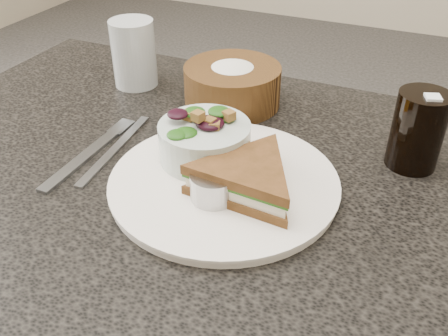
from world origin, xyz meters
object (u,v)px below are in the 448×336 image
bread_basket (232,79)px  water_glass (134,53)px  dinner_plate (224,183)px  dressing_ramekin (214,186)px  salad_bowl (205,135)px  sandwich (248,179)px  cola_glass (419,126)px

bread_basket → water_glass: 0.19m
dinner_plate → dressing_ramekin: 0.05m
dinner_plate → salad_bowl: 0.07m
salad_bowl → water_glass: 0.30m
water_glass → dinner_plate: bearing=-39.2°
sandwich → bread_basket: bearing=121.7°
sandwich → salad_bowl: bearing=153.0°
sandwich → water_glass: water_glass is taller
sandwich → cola_glass: bearing=48.6°
cola_glass → sandwich: bearing=-135.8°
bread_basket → water_glass: bearing=179.6°
bread_basket → water_glass: water_glass is taller
dinner_plate → sandwich: size_ratio=1.80×
salad_bowl → dressing_ramekin: 0.09m
bread_basket → cola_glass: (0.30, -0.07, 0.01)m
dinner_plate → dressing_ramekin: (0.00, -0.04, 0.02)m
dressing_ramekin → cola_glass: (0.21, 0.19, 0.03)m
salad_bowl → cola_glass: cola_glass is taller
bread_basket → dinner_plate: bearing=-69.3°
salad_bowl → dressing_ramekin: (0.05, -0.08, -0.02)m
cola_glass → water_glass: size_ratio=1.02×
dinner_plate → sandwich: bearing=-22.1°
dressing_ramekin → bread_basket: bread_basket is taller
dinner_plate → bread_basket: (-0.08, 0.22, 0.04)m
water_glass → dressing_ramekin: bearing=-43.5°
sandwich → cola_glass: size_ratio=1.36×
salad_bowl → cola_glass: 0.28m
salad_bowl → cola_glass: size_ratio=1.03×
dinner_plate → sandwich: sandwich is taller
dressing_ramekin → dinner_plate: bearing=96.0°
cola_glass → water_glass: (-0.49, 0.07, -0.00)m
cola_glass → water_glass: 0.49m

